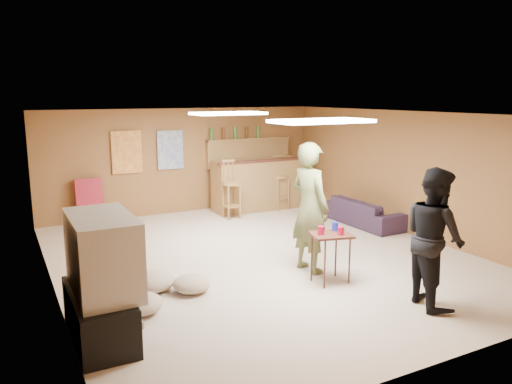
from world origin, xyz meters
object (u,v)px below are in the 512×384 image
tv_body (103,254)px  sofa (365,212)px  bar_counter (258,184)px  tray_table (331,258)px  person_black (434,237)px  person_olive (310,208)px

tv_body → sofa: size_ratio=0.65×
bar_counter → tray_table: bar_counter is taller
person_black → tray_table: 1.40m
person_black → tray_table: bearing=45.5°
bar_counter → person_black: bearing=-95.5°
person_black → sofa: 3.76m
tv_body → person_olive: person_olive is taller
tv_body → bar_counter: bearing=47.0°
person_olive → tray_table: (-0.00, -0.52, -0.59)m
bar_counter → tv_body: bearing=-133.0°
person_black → sofa: bearing=-12.2°
tv_body → sofa: (5.35, 2.32, -0.65)m
bar_counter → person_olive: (-1.18, -3.76, 0.37)m
bar_counter → person_olive: person_olive is taller
sofa → tray_table: size_ratio=2.52×
tv_body → tray_table: (2.97, 0.17, -0.56)m
person_olive → sofa: (2.38, 1.63, -0.68)m
tv_body → person_black: bearing=-14.9°
tv_body → person_black: (3.63, -0.97, -0.07)m
bar_counter → sofa: bearing=-60.6°
person_olive → tray_table: bearing=169.9°
sofa → tray_table: (-2.38, -2.16, 0.09)m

